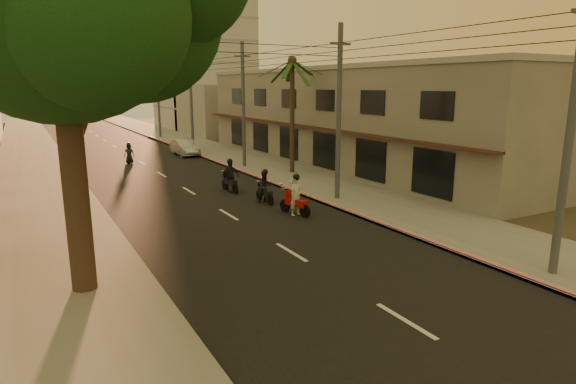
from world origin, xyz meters
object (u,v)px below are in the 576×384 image
scooter_mid_a (265,188)px  scooter_far_a (129,154)px  scooter_mid_b (230,177)px  parked_car (185,147)px  scooter_red (296,197)px  palm_tree (292,67)px

scooter_mid_a → scooter_far_a: size_ratio=1.09×
scooter_mid_a → scooter_mid_b: scooter_mid_b is taller
scooter_far_a → parked_car: size_ratio=0.39×
scooter_mid_a → parked_car: size_ratio=0.43×
scooter_mid_a → scooter_red: bearing=-87.0°
palm_tree → scooter_red: (-5.24, -9.56, -6.27)m
palm_tree → scooter_far_a: size_ratio=4.91×
palm_tree → scooter_red: 12.58m
scooter_mid_b → scooter_far_a: 13.68m
palm_tree → scooter_mid_b: (-5.99, -3.39, -6.28)m
palm_tree → scooter_mid_a: (-5.41, -6.69, -6.34)m
scooter_mid_b → parked_car: 15.93m
scooter_mid_a → parked_car: scooter_mid_a is taller
palm_tree → scooter_mid_b: size_ratio=4.15×
palm_tree → scooter_mid_a: palm_tree is taller
scooter_mid_b → scooter_far_a: size_ratio=1.18×
scooter_red → scooter_mid_a: 2.87m
palm_tree → scooter_red: bearing=-118.7°
scooter_red → palm_tree: bearing=48.5°
palm_tree → parked_car: bearing=106.8°
scooter_red → parked_car: size_ratio=0.47×
palm_tree → parked_car: 14.45m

